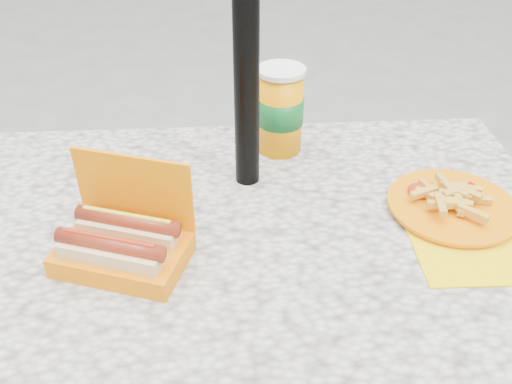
{
  "coord_description": "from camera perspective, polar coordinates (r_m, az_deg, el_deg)",
  "views": [
    {
      "loc": [
        -0.05,
        -0.85,
        1.42
      ],
      "look_at": [
        0.01,
        0.04,
        0.8
      ],
      "focal_mm": 40.0,
      "sensor_mm": 36.0,
      "label": 1
    }
  ],
  "objects": [
    {
      "name": "hotdog_box",
      "position": [
        1.01,
        -13.19,
        -5.01
      ],
      "size": [
        0.25,
        0.21,
        0.18
      ],
      "rotation": [
        0.0,
        0.0,
        -0.34
      ],
      "color": "orange",
      "rests_on": "picnic_table"
    },
    {
      "name": "fries_plate",
      "position": [
        1.17,
        19.09,
        -1.46
      ],
      "size": [
        0.25,
        0.34,
        0.05
      ],
      "rotation": [
        0.0,
        0.0,
        0.21
      ],
      "color": "yellow",
      "rests_on": "picnic_table"
    },
    {
      "name": "umbrella_pole",
      "position": [
        1.06,
        -1.02,
        17.26
      ],
      "size": [
        0.05,
        0.05,
        2.2
      ],
      "primitive_type": "cylinder",
      "color": "black",
      "rests_on": "ground"
    },
    {
      "name": "picnic_table",
      "position": [
        1.15,
        -0.38,
        -7.6
      ],
      "size": [
        1.2,
        0.8,
        0.75
      ],
      "color": "beige",
      "rests_on": "ground"
    },
    {
      "name": "soda_cup",
      "position": [
        1.27,
        2.45,
        8.19
      ],
      "size": [
        0.11,
        0.11,
        0.2
      ],
      "rotation": [
        0.0,
        0.0,
        -0.34
      ],
      "color": "#FF9400",
      "rests_on": "picnic_table"
    }
  ]
}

